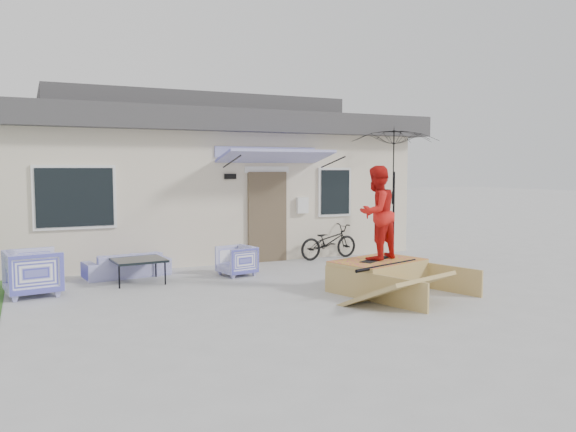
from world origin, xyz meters
name	(u,v)px	position (x,y,z in m)	size (l,w,h in m)	color
ground	(319,308)	(0.00, 0.00, 0.00)	(90.00, 90.00, 0.00)	#A9A9A9
house	(186,177)	(0.00, 7.99, 1.94)	(10.80, 8.49, 4.10)	beige
loveseat	(127,260)	(-2.30, 3.95, 0.33)	(1.67, 0.49, 0.65)	#3F40B6
armchair_left	(33,270)	(-4.03, 2.84, 0.44)	(0.86, 0.80, 0.88)	#3F40B6
armchair_right	(236,259)	(-0.25, 3.11, 0.34)	(0.65, 0.61, 0.67)	#3F40B6
coffee_table	(138,271)	(-2.19, 3.23, 0.23)	(0.93, 0.93, 0.46)	black
bicycle	(329,238)	(2.50, 4.21, 0.51)	(0.55, 1.59, 1.02)	black
patio_umbrella	(394,186)	(4.09, 3.80, 1.75)	(2.53, 2.42, 2.20)	black
skate_ramp	(378,275)	(1.60, 0.75, 0.27)	(1.59, 2.12, 0.53)	tan
skateboard	(376,259)	(1.58, 0.80, 0.56)	(0.88, 0.22, 0.05)	black
skater	(376,211)	(1.58, 0.80, 1.43)	(0.82, 0.63, 1.68)	red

